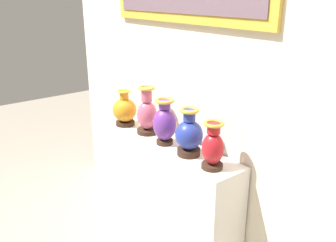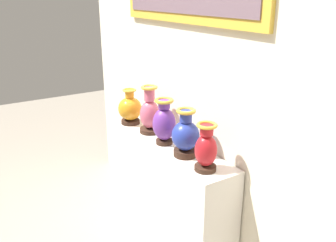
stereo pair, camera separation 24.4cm
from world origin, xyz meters
The scene contains 8 objects.
ground_plane centered at (0.00, 0.00, 0.00)m, with size 9.02×9.02×0.00m, color gray.
display_shelf centered at (0.00, 0.00, 0.42)m, with size 1.22×0.29×0.84m, color silver.
back_wall centered at (0.00, 0.20, 1.33)m, with size 3.02×0.14×2.61m.
vase_amber centered at (-0.48, -0.05, 0.96)m, with size 0.19×0.19×0.28m.
vase_rose centered at (-0.23, -0.01, 0.99)m, with size 0.15×0.15×0.35m.
vase_violet centered at (0.01, -0.03, 0.99)m, with size 0.16×0.16×0.32m.
vase_cobalt centered at (0.24, -0.02, 0.97)m, with size 0.18×0.18×0.31m.
vase_crimson centered at (0.47, -0.04, 0.97)m, with size 0.13×0.13×0.29m.
Camera 1 is at (1.81, -1.42, 1.83)m, focal length 38.42 mm.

